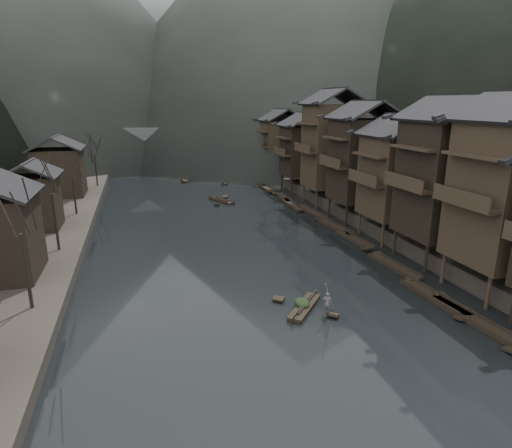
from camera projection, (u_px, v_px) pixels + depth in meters
name	position (u px, v px, depth m)	size (l,w,h in m)	color
water	(284.00, 312.00, 30.38)	(300.00, 300.00, 0.00)	black
right_bank	(397.00, 180.00, 76.12)	(40.00, 200.00, 1.80)	#2D2823
stilt_houses	(373.00, 150.00, 49.75)	(9.00, 67.60, 16.41)	black
left_houses	(23.00, 193.00, 42.23)	(8.10, 53.20, 8.73)	black
bare_trees	(63.00, 178.00, 44.81)	(3.84, 74.84, 7.67)	black
moored_sampans	(310.00, 214.00, 56.10)	(2.74, 67.79, 0.47)	black
midriver_boats	(203.00, 180.00, 80.28)	(11.14, 44.59, 0.45)	black
stone_bridge	(180.00, 145.00, 95.68)	(40.00, 6.00, 9.00)	#4C4C4F
hills	(165.00, 9.00, 170.93)	(320.00, 380.00, 105.76)	black
hero_sampan	(305.00, 307.00, 30.74)	(3.85, 4.32, 0.43)	black
cargo_heap	(302.00, 299.00, 30.71)	(1.09, 1.43, 0.65)	black
boatman	(327.00, 300.00, 29.52)	(0.57, 0.38, 1.58)	#575759
bamboo_pole	(332.00, 267.00, 28.90)	(0.06, 0.06, 4.21)	#8C7A51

